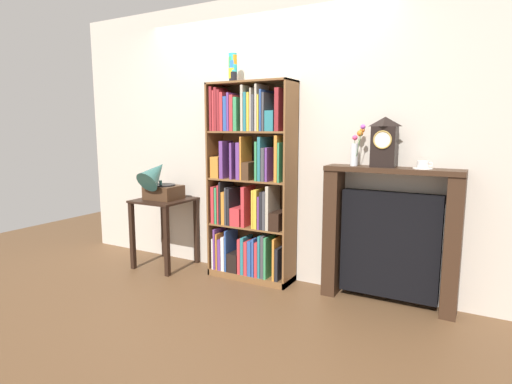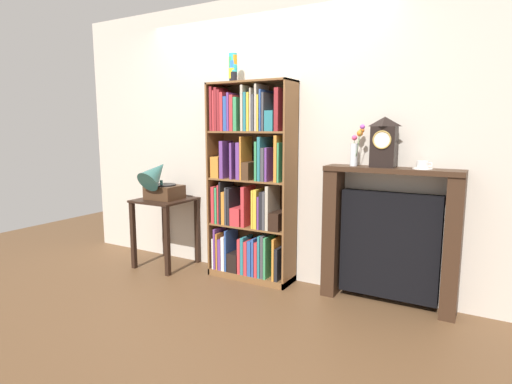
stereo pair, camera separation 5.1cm
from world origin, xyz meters
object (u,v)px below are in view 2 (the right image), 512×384
object	(u,v)px
side_table_left	(165,215)
fireplace_mantel	(389,238)
bookshelf	(249,190)
mantel_clock	(384,142)
gramophone	(160,182)
flower_vase	(356,148)
teacup_with_saucer	(423,166)
cup_stack	(233,68)

from	to	relation	value
side_table_left	fireplace_mantel	distance (m)	2.26
bookshelf	mantel_clock	world-z (taller)	bookshelf
bookshelf	gramophone	bearing A→B (deg)	-169.17
side_table_left	flower_vase	bearing A→B (deg)	4.45
mantel_clock	gramophone	bearing A→B (deg)	-174.43
side_table_left	teacup_with_saucer	size ratio (longest dim) A/B	4.81
bookshelf	mantel_clock	distance (m)	1.31
cup_stack	fireplace_mantel	bearing A→B (deg)	2.54
flower_vase	teacup_with_saucer	xyz separation A→B (m)	(0.52, -0.00, -0.12)
cup_stack	mantel_clock	bearing A→B (deg)	1.75
cup_stack	gramophone	size ratio (longest dim) A/B	0.56
side_table_left	mantel_clock	bearing A→B (deg)	3.87
bookshelf	mantel_clock	xyz separation A→B (m)	(1.22, 0.03, 0.47)
fireplace_mantel	side_table_left	bearing A→B (deg)	-175.68
fireplace_mantel	mantel_clock	size ratio (longest dim) A/B	2.84
flower_vase	teacup_with_saucer	bearing A→B (deg)	-0.22
mantel_clock	flower_vase	distance (m)	0.23
bookshelf	cup_stack	world-z (taller)	cup_stack
gramophone	fireplace_mantel	world-z (taller)	gramophone
mantel_clock	flower_vase	xyz separation A→B (m)	(-0.23, 0.00, -0.05)
fireplace_mantel	flower_vase	size ratio (longest dim) A/B	3.34
cup_stack	teacup_with_saucer	size ratio (longest dim) A/B	1.75
gramophone	fireplace_mantel	size ratio (longest dim) A/B	0.41
bookshelf	mantel_clock	size ratio (longest dim) A/B	4.67
bookshelf	gramophone	distance (m)	0.98
teacup_with_saucer	cup_stack	bearing A→B (deg)	-178.48
bookshelf	teacup_with_saucer	bearing A→B (deg)	1.20
cup_stack	side_table_left	world-z (taller)	cup_stack
cup_stack	side_table_left	bearing A→B (deg)	-172.42
fireplace_mantel	teacup_with_saucer	bearing A→B (deg)	-5.08
side_table_left	flower_vase	world-z (taller)	flower_vase
mantel_clock	flower_vase	size ratio (longest dim) A/B	1.17
fireplace_mantel	mantel_clock	distance (m)	0.78
side_table_left	gramophone	bearing A→B (deg)	-90.00
side_table_left	fireplace_mantel	size ratio (longest dim) A/B	0.63
flower_vase	mantel_clock	bearing A→B (deg)	-1.14
bookshelf	flower_vase	distance (m)	1.08
fireplace_mantel	flower_vase	bearing A→B (deg)	-176.55
bookshelf	side_table_left	xyz separation A→B (m)	(-0.96, -0.12, -0.33)
gramophone	flower_vase	world-z (taller)	flower_vase
mantel_clock	fireplace_mantel	bearing A→B (deg)	17.27
cup_stack	side_table_left	distance (m)	1.66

